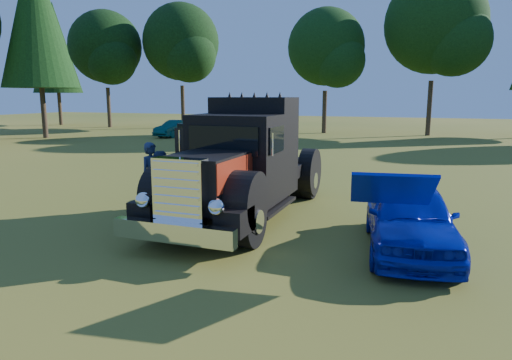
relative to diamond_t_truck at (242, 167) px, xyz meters
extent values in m
plane|color=#3D4F17|center=(0.22, -2.75, -1.28)|extent=(120.00, 120.00, 0.00)
cylinder|color=#2D2116|center=(4.22, 27.25, 0.79)|extent=(0.36, 0.36, 4.14)
sphere|color=black|center=(4.22, 27.25, 7.00)|extent=(7.36, 7.36, 7.36)
sphere|color=black|center=(5.60, 26.33, 5.62)|extent=(5.06, 5.06, 5.06)
cylinder|color=#2D2116|center=(-31.78, 27.25, 0.88)|extent=(0.36, 0.36, 4.32)
cone|color=black|center=(-31.78, 27.25, 6.52)|extent=(4.80, 4.80, 9.00)
cylinder|color=#2D2116|center=(-3.78, 26.75, 0.43)|extent=(0.36, 0.36, 3.42)
sphere|color=black|center=(-3.78, 26.75, 5.56)|extent=(6.08, 6.08, 6.08)
sphere|color=black|center=(-2.64, 25.99, 4.42)|extent=(4.18, 4.18, 4.18)
cylinder|color=#2D2116|center=(-17.78, 28.25, 0.70)|extent=(0.36, 0.36, 3.96)
sphere|color=black|center=(-17.78, 28.25, 6.64)|extent=(7.04, 7.04, 7.04)
sphere|color=black|center=(-16.46, 27.37, 5.32)|extent=(4.84, 4.84, 4.84)
cylinder|color=#2D2116|center=(-21.78, 15.25, 1.06)|extent=(0.36, 0.36, 4.68)
cone|color=black|center=(-21.78, 15.25, 7.17)|extent=(5.20, 5.20, 9.75)
cylinder|color=#2D2116|center=(-24.78, 26.25, 0.61)|extent=(0.36, 0.36, 3.78)
sphere|color=black|center=(-24.78, 26.25, 6.28)|extent=(6.72, 6.72, 6.72)
sphere|color=black|center=(-23.52, 25.41, 5.02)|extent=(4.62, 4.62, 4.62)
cylinder|color=black|center=(-1.04, -2.08, -0.73)|extent=(0.32, 1.10, 1.10)
cylinder|color=black|center=(1.06, -2.08, -0.73)|extent=(0.32, 1.10, 1.10)
cylinder|color=black|center=(-1.04, 2.72, -0.73)|extent=(0.32, 1.10, 1.10)
cylinder|color=black|center=(1.06, 2.72, -0.73)|extent=(0.32, 1.10, 1.10)
cylinder|color=black|center=(-0.71, 2.72, -0.73)|extent=(0.32, 1.10, 1.10)
cylinder|color=black|center=(0.73, 2.72, -0.73)|extent=(0.32, 1.10, 1.10)
cube|color=black|center=(0.01, 0.52, -0.66)|extent=(1.60, 6.40, 0.28)
cube|color=white|center=(0.01, -3.33, -0.73)|extent=(2.50, 0.22, 0.36)
cube|color=white|center=(0.01, -3.03, -0.03)|extent=(1.05, 0.30, 1.30)
cube|color=black|center=(0.01, -1.98, 0.02)|extent=(1.35, 1.80, 1.10)
cube|color=maroon|center=(-0.68, -1.98, 0.22)|extent=(0.02, 1.80, 0.60)
cube|color=maroon|center=(0.70, -1.98, 0.22)|extent=(0.02, 1.80, 0.60)
cylinder|color=black|center=(-0.94, -2.08, -0.33)|extent=(0.55, 1.24, 1.24)
cylinder|color=black|center=(0.96, -2.08, -0.33)|extent=(0.55, 1.24, 1.24)
sphere|color=white|center=(-0.77, -3.10, -0.23)|extent=(0.32, 0.32, 0.32)
sphere|color=white|center=(0.79, -3.10, -0.23)|extent=(0.32, 0.32, 0.32)
cube|color=black|center=(0.01, -0.43, 0.27)|extent=(2.05, 1.30, 2.10)
cube|color=black|center=(0.01, -1.10, 0.77)|extent=(1.70, 0.05, 0.65)
cube|color=black|center=(0.01, 0.87, 0.47)|extent=(2.05, 1.30, 2.50)
cube|color=black|center=(0.01, 2.52, -0.33)|extent=(2.00, 2.00, 0.35)
cube|color=black|center=(-1.51, -0.04, 0.17)|extent=(0.99, 0.58, 1.50)
cube|color=maroon|center=(-1.53, 0.00, 0.02)|extent=(0.76, 0.42, 0.75)
imported|color=#0825AF|center=(4.07, -1.14, -0.59)|extent=(2.21, 4.22, 1.37)
cube|color=#0825AF|center=(3.81, -2.82, 0.27)|extent=(1.43, 1.11, 0.67)
imported|color=navy|center=(-2.59, -0.05, -0.37)|extent=(0.63, 0.77, 1.82)
imported|color=#1A223E|center=(-1.68, -0.97, -0.42)|extent=(1.06, 1.04, 1.73)
imported|color=#0B4246|center=(-13.42, 19.42, -0.67)|extent=(1.80, 3.86, 1.22)
camera|label=1|loc=(4.31, -10.36, 1.77)|focal=32.00mm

